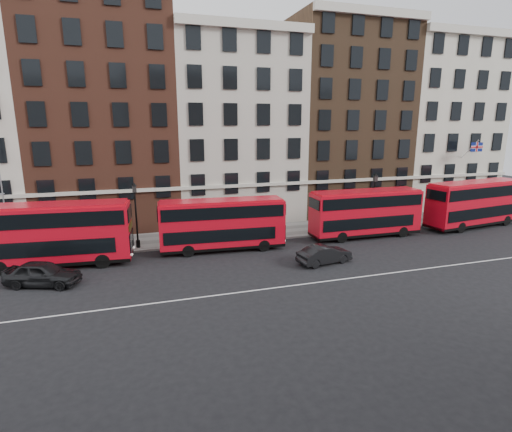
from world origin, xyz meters
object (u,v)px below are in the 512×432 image
object	(u,v)px
bus_a	(50,233)
bus_d	(474,203)
bus_c	(365,212)
car_front	(325,254)
car_rear	(43,274)
bus_b	(222,223)
traffic_light	(493,197)

from	to	relation	value
bus_a	bus_d	bearing A→B (deg)	5.17
bus_c	bus_d	size ratio (longest dim) A/B	0.92
bus_d	car_front	size ratio (longest dim) A/B	2.66
bus_c	bus_a	bearing A→B (deg)	-179.53
bus_d	car_rear	distance (m)	37.99
bus_b	car_front	size ratio (longest dim) A/B	2.43
bus_c	car_rear	xyz separation A→B (m)	(-25.54, -3.66, -1.50)
bus_d	car_front	distance (m)	19.68
bus_a	traffic_light	distance (m)	42.40
bus_b	traffic_light	bearing A→B (deg)	7.89
traffic_light	bus_a	bearing A→B (deg)	-177.29
car_front	traffic_light	bearing A→B (deg)	-82.61
bus_c	car_rear	size ratio (longest dim) A/B	2.20
bus_a	bus_b	size ratio (longest dim) A/B	1.10
bus_d	car_rear	xyz separation A→B (m)	(-37.78, -3.65, -1.65)
car_front	car_rear	bearing A→B (deg)	75.28
bus_c	traffic_light	xyz separation A→B (m)	(16.82, 2.01, 0.16)
bus_b	bus_c	bearing A→B (deg)	4.04
bus_d	traffic_light	distance (m)	5.00
bus_a	bus_d	size ratio (longest dim) A/B	1.00
bus_b	bus_d	distance (m)	25.37
car_rear	traffic_light	world-z (taller)	traffic_light
bus_d	traffic_light	size ratio (longest dim) A/B	3.37
bus_d	car_front	xyz separation A→B (m)	(-18.88, -5.26, -1.75)
bus_a	car_front	xyz separation A→B (m)	(18.90, -5.27, -1.77)
bus_c	car_front	distance (m)	8.62
bus_a	car_front	size ratio (longest dim) A/B	2.67
bus_d	car_front	world-z (taller)	bus_d
bus_c	traffic_light	bearing A→B (deg)	7.29
car_front	bus_d	bearing A→B (deg)	-84.27
car_rear	bus_b	bearing A→B (deg)	-53.74
bus_a	car_front	bearing A→B (deg)	-10.40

